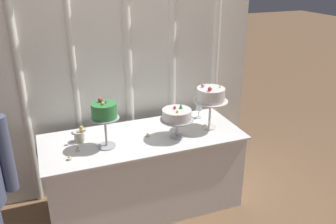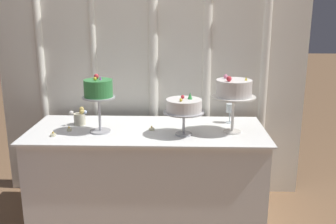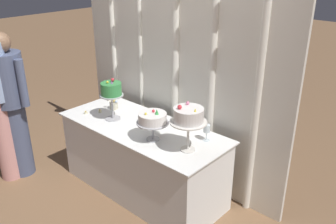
{
  "view_description": "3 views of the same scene",
  "coord_description": "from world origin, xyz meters",
  "px_view_note": "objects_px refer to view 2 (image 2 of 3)",
  "views": [
    {
      "loc": [
        -0.82,
        -2.63,
        2.18
      ],
      "look_at": [
        0.26,
        0.15,
        0.92
      ],
      "focal_mm": 37.98,
      "sensor_mm": 36.0,
      "label": 1
    },
    {
      "loc": [
        0.24,
        -2.68,
        1.63
      ],
      "look_at": [
        0.16,
        0.11,
        0.88
      ],
      "focal_mm": 41.19,
      "sensor_mm": 36.0,
      "label": 2
    },
    {
      "loc": [
        2.34,
        -2.1,
        2.31
      ],
      "look_at": [
        0.26,
        0.2,
        0.94
      ],
      "focal_mm": 38.68,
      "sensor_mm": 36.0,
      "label": 3
    }
  ],
  "objects_px": {
    "tealight_near_left": "(69,129)",
    "flower_vase": "(80,118)",
    "cake_display_center": "(184,107)",
    "wine_glass": "(230,109)",
    "cake_display_rightmost": "(234,90)",
    "cake_table": "(148,175)",
    "tealight_far_left": "(53,135)",
    "tealight_near_right": "(152,129)",
    "cake_display_leftmost": "(98,91)"
  },
  "relations": [
    {
      "from": "tealight_far_left",
      "to": "flower_vase",
      "type": "bearing_deg",
      "value": 66.62
    },
    {
      "from": "cake_display_leftmost",
      "to": "wine_glass",
      "type": "distance_m",
      "value": 1.04
    },
    {
      "from": "cake_table",
      "to": "flower_vase",
      "type": "height_order",
      "value": "flower_vase"
    },
    {
      "from": "cake_display_leftmost",
      "to": "cake_display_center",
      "type": "relative_size",
      "value": 1.37
    },
    {
      "from": "tealight_near_left",
      "to": "tealight_near_right",
      "type": "height_order",
      "value": "tealight_near_left"
    },
    {
      "from": "cake_table",
      "to": "tealight_near_left",
      "type": "relative_size",
      "value": 48.11
    },
    {
      "from": "cake_display_center",
      "to": "flower_vase",
      "type": "xyz_separation_m",
      "value": [
        -0.81,
        0.22,
        -0.15
      ]
    },
    {
      "from": "tealight_near_right",
      "to": "cake_display_leftmost",
      "type": "bearing_deg",
      "value": -171.84
    },
    {
      "from": "tealight_far_left",
      "to": "tealight_near_right",
      "type": "relative_size",
      "value": 0.93
    },
    {
      "from": "cake_display_center",
      "to": "tealight_far_left",
      "type": "xyz_separation_m",
      "value": [
        -0.94,
        -0.06,
        -0.2
      ]
    },
    {
      "from": "wine_glass",
      "to": "tealight_far_left",
      "type": "distance_m",
      "value": 1.36
    },
    {
      "from": "flower_vase",
      "to": "tealight_near_right",
      "type": "relative_size",
      "value": 3.47
    },
    {
      "from": "tealight_far_left",
      "to": "cake_table",
      "type": "bearing_deg",
      "value": 15.64
    },
    {
      "from": "cake_display_leftmost",
      "to": "tealight_far_left",
      "type": "xyz_separation_m",
      "value": [
        -0.32,
        -0.11,
        -0.3
      ]
    },
    {
      "from": "wine_glass",
      "to": "tealight_near_right",
      "type": "xyz_separation_m",
      "value": [
        -0.61,
        -0.21,
        -0.1
      ]
    },
    {
      "from": "cake_display_leftmost",
      "to": "cake_display_rightmost",
      "type": "height_order",
      "value": "cake_display_rightmost"
    },
    {
      "from": "cake_display_center",
      "to": "tealight_far_left",
      "type": "height_order",
      "value": "cake_display_center"
    },
    {
      "from": "cake_display_rightmost",
      "to": "wine_glass",
      "type": "height_order",
      "value": "cake_display_rightmost"
    },
    {
      "from": "cake_table",
      "to": "cake_display_rightmost",
      "type": "xyz_separation_m",
      "value": [
        0.63,
        -0.06,
        0.69
      ]
    },
    {
      "from": "flower_vase",
      "to": "tealight_near_left",
      "type": "distance_m",
      "value": 0.17
    },
    {
      "from": "cake_display_rightmost",
      "to": "tealight_far_left",
      "type": "bearing_deg",
      "value": -174.4
    },
    {
      "from": "tealight_near_left",
      "to": "flower_vase",
      "type": "bearing_deg",
      "value": 75.0
    },
    {
      "from": "cake_display_leftmost",
      "to": "flower_vase",
      "type": "relative_size",
      "value": 2.87
    },
    {
      "from": "cake_display_rightmost",
      "to": "flower_vase",
      "type": "xyz_separation_m",
      "value": [
        -1.17,
        0.16,
        -0.26
      ]
    },
    {
      "from": "flower_vase",
      "to": "tealight_near_right",
      "type": "height_order",
      "value": "flower_vase"
    },
    {
      "from": "cake_display_center",
      "to": "tealight_near_left",
      "type": "relative_size",
      "value": 8.42
    },
    {
      "from": "cake_display_center",
      "to": "tealight_near_right",
      "type": "relative_size",
      "value": 7.26
    },
    {
      "from": "cake_display_leftmost",
      "to": "cake_display_center",
      "type": "height_order",
      "value": "cake_display_leftmost"
    },
    {
      "from": "tealight_far_left",
      "to": "tealight_near_left",
      "type": "distance_m",
      "value": 0.15
    },
    {
      "from": "tealight_near_left",
      "to": "tealight_near_right",
      "type": "relative_size",
      "value": 0.86
    },
    {
      "from": "flower_vase",
      "to": "tealight_near_right",
      "type": "xyz_separation_m",
      "value": [
        0.57,
        -0.12,
        -0.05
      ]
    },
    {
      "from": "cake_display_rightmost",
      "to": "wine_glass",
      "type": "bearing_deg",
      "value": 87.1
    },
    {
      "from": "cake_display_leftmost",
      "to": "cake_display_rightmost",
      "type": "distance_m",
      "value": 0.98
    },
    {
      "from": "tealight_near_left",
      "to": "cake_display_rightmost",
      "type": "bearing_deg",
      "value": 0.05
    },
    {
      "from": "cake_display_leftmost",
      "to": "tealight_near_left",
      "type": "relative_size",
      "value": 11.54
    },
    {
      "from": "cake_table",
      "to": "wine_glass",
      "type": "height_order",
      "value": "wine_glass"
    },
    {
      "from": "cake_table",
      "to": "tealight_far_left",
      "type": "bearing_deg",
      "value": -164.36
    },
    {
      "from": "cake_table",
      "to": "cake_display_rightmost",
      "type": "height_order",
      "value": "cake_display_rightmost"
    },
    {
      "from": "cake_table",
      "to": "cake_display_center",
      "type": "height_order",
      "value": "cake_display_center"
    },
    {
      "from": "wine_glass",
      "to": "tealight_far_left",
      "type": "relative_size",
      "value": 3.9
    },
    {
      "from": "wine_glass",
      "to": "tealight_near_left",
      "type": "relative_size",
      "value": 4.22
    },
    {
      "from": "cake_display_center",
      "to": "flower_vase",
      "type": "relative_size",
      "value": 2.09
    },
    {
      "from": "cake_display_leftmost",
      "to": "tealight_far_left",
      "type": "height_order",
      "value": "cake_display_leftmost"
    },
    {
      "from": "cake_display_center",
      "to": "wine_glass",
      "type": "bearing_deg",
      "value": 40.52
    },
    {
      "from": "cake_table",
      "to": "tealight_near_left",
      "type": "xyz_separation_m",
      "value": [
        -0.58,
        -0.06,
        0.38
      ]
    },
    {
      "from": "wine_glass",
      "to": "cake_display_rightmost",
      "type": "bearing_deg",
      "value": -92.9
    },
    {
      "from": "cake_table",
      "to": "cake_display_rightmost",
      "type": "distance_m",
      "value": 0.94
    },
    {
      "from": "wine_glass",
      "to": "tealight_far_left",
      "type": "height_order",
      "value": "wine_glass"
    },
    {
      "from": "cake_display_center",
      "to": "cake_display_rightmost",
      "type": "distance_m",
      "value": 0.38
    },
    {
      "from": "cake_display_leftmost",
      "to": "cake_display_rightmost",
      "type": "xyz_separation_m",
      "value": [
        0.97,
        0.02,
        0.01
      ]
    }
  ]
}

